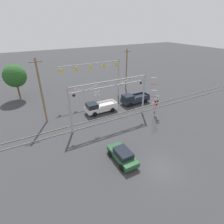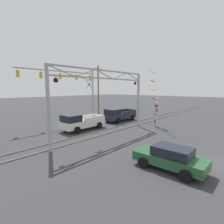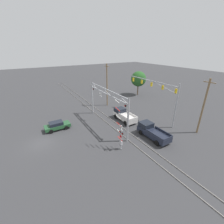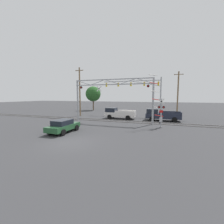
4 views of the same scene
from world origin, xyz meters
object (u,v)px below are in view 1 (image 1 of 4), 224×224
crossing_gantry (110,96)px  crossing_signal_mast (155,105)px  pickup_truck_lead (100,107)px  utility_pole_right (126,69)px  pickup_truck_following (134,99)px  sedan_waiting (123,155)px  utility_pole_left (41,91)px  traffic_signal_span (104,71)px  background_tree_beyond_span (15,76)px

crossing_gantry → crossing_signal_mast: bearing=-15.1°
crossing_gantry → crossing_signal_mast: (7.31, -1.97, -2.30)m
pickup_truck_lead → utility_pole_right: bearing=36.5°
crossing_gantry → pickup_truck_following: (7.36, 4.07, -3.51)m
pickup_truck_lead → sedan_waiting: (-2.88, -12.21, -0.20)m
sedan_waiting → utility_pole_left: size_ratio=0.43×
pickup_truck_following → utility_pole_right: size_ratio=0.61×
crossing_gantry → sedan_waiting: (-2.97, -8.35, -3.71)m
pickup_truck_lead → pickup_truck_following: (7.45, 0.21, 0.00)m
crossing_gantry → crossing_signal_mast: 7.91m
crossing_gantry → utility_pole_left: utility_pole_left is taller
crossing_signal_mast → traffic_signal_span: 12.55m
sedan_waiting → utility_pole_left: bearing=113.7°
utility_pole_left → utility_pole_right: size_ratio=1.09×
utility_pole_left → utility_pole_right: utility_pole_left is taller
traffic_signal_span → sedan_waiting: 19.69m
crossing_gantry → sedan_waiting: crossing_gantry is taller
crossing_signal_mast → utility_pole_left: utility_pole_left is taller
sedan_waiting → pickup_truck_lead: bearing=76.7°
crossing_signal_mast → utility_pole_right: size_ratio=0.76×
sedan_waiting → background_tree_beyond_span: bearing=109.1°
utility_pole_right → crossing_signal_mast: bearing=-102.8°
crossing_signal_mast → pickup_truck_following: 6.16m
pickup_truck_lead → sedan_waiting: pickup_truck_lead is taller
sedan_waiting → crossing_gantry: bearing=70.4°
pickup_truck_following → sedan_waiting: 16.15m
crossing_gantry → traffic_signal_span: size_ratio=1.03×
utility_pole_right → background_tree_beyond_span: 23.00m
sedan_waiting → background_tree_beyond_span: background_tree_beyond_span is taller
pickup_truck_following → sedan_waiting: (-10.33, -12.42, -0.20)m
crossing_gantry → utility_pole_left: (-8.86, 5.06, 0.66)m
utility_pole_right → utility_pole_left: bearing=-161.2°
crossing_gantry → utility_pole_right: 15.59m
crossing_signal_mast → utility_pole_left: (-16.17, 7.03, 2.96)m
crossing_signal_mast → pickup_truck_following: bearing=89.5°
crossing_signal_mast → sedan_waiting: size_ratio=1.63×
crossing_signal_mast → pickup_truck_following: crossing_signal_mast is taller
background_tree_beyond_span → traffic_signal_span: bearing=-26.7°
crossing_signal_mast → sedan_waiting: 12.18m
utility_pole_right → pickup_truck_lead: bearing=-143.5°
sedan_waiting → utility_pole_right: size_ratio=0.47×
pickup_truck_following → utility_pole_left: bearing=176.5°
crossing_signal_mast → utility_pole_left: 17.88m
utility_pole_left → crossing_gantry: bearing=-29.7°
pickup_truck_following → background_tree_beyond_span: size_ratio=0.80×
traffic_signal_span → sedan_waiting: (-6.64, -17.88, -4.90)m
pickup_truck_following → background_tree_beyond_span: (-19.25, 13.28, 3.82)m
pickup_truck_lead → crossing_signal_mast: bearing=-38.2°
pickup_truck_following → background_tree_beyond_span: bearing=145.4°
utility_pole_right → background_tree_beyond_span: size_ratio=1.31×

